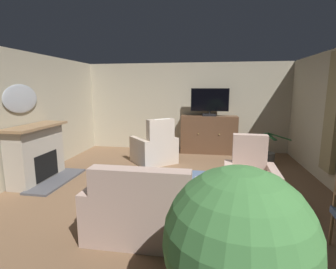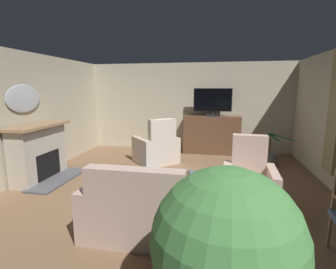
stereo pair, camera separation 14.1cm
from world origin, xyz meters
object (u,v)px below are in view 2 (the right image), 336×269
folded_newspaper (163,172)px  armchair_near_window (249,185)px  fireplace (40,154)px  television (213,101)px  tv_cabinet (212,136)px  armchair_in_far_corner (157,149)px  tv_remote (161,172)px  potted_plant_small_fern_corner (269,157)px  sofa_floral (142,211)px  cat (100,180)px  wall_mirror_oval (24,99)px  coffee_table (156,176)px  potted_plant_on_hearth_side (226,244)px

folded_newspaper → armchair_near_window: size_ratio=0.27×
fireplace → television: 4.48m
television → armchair_near_window: 3.46m
tv_cabinet → armchair_in_far_corner: (-1.33, -1.23, -0.16)m
tv_remote → potted_plant_small_fern_corner: potted_plant_small_fern_corner is taller
sofa_floral → potted_plant_small_fern_corner: 4.11m
fireplace → television: (3.38, 2.78, 0.95)m
armchair_near_window → cat: size_ratio=1.45×
fireplace → sofa_floral: (2.63, -1.58, -0.21)m
wall_mirror_oval → tv_cabinet: size_ratio=0.59×
potted_plant_small_fern_corner → armchair_in_far_corner: bearing=-173.7°
tv_cabinet → coffee_table: tv_cabinet is taller
armchair_in_far_corner → potted_plant_small_fern_corner: size_ratio=1.44×
tv_remote → cat: tv_remote is taller
television → potted_plant_on_hearth_side: size_ratio=0.80×
tv_remote → tv_cabinet: bearing=-179.6°
folded_newspaper → cat: (-1.30, 0.27, -0.34)m
coffee_table → folded_newspaper: size_ratio=3.69×
armchair_near_window → armchair_in_far_corner: bearing=134.7°
sofa_floral → armchair_in_far_corner: size_ratio=1.13×
wall_mirror_oval → folded_newspaper: (2.90, -0.40, -1.20)m
sofa_floral → armchair_near_window: (1.42, 1.17, 0.01)m
armchair_in_far_corner → cat: bearing=-112.4°
tv_remote → armchair_near_window: size_ratio=0.15×
tv_cabinet → tv_remote: tv_cabinet is taller
tv_remote → wall_mirror_oval: bearing=-85.1°
armchair_in_far_corner → potted_plant_small_fern_corner: armchair_in_far_corner is taller
wall_mirror_oval → folded_newspaper: 3.16m
tv_cabinet → sofa_floral: bearing=-99.6°
sofa_floral → potted_plant_on_hearth_side: size_ratio=1.11×
potted_plant_small_fern_corner → tv_cabinet: bearing=146.6°
folded_newspaper → wall_mirror_oval: bearing=-176.7°
fireplace → sofa_floral: 3.08m
coffee_table → armchair_near_window: (1.51, 0.03, -0.06)m
fireplace → potted_plant_small_fern_corner: bearing=21.7°
tv_cabinet → potted_plant_on_hearth_side: 5.56m
folded_newspaper → potted_plant_on_hearth_side: size_ratio=0.23×
potted_plant_on_hearth_side → cat: 3.50m
television → sofa_floral: television is taller
wall_mirror_oval → potted_plant_on_hearth_side: size_ratio=0.71×
tv_cabinet → sofa_floral: 4.48m
television → tv_remote: (-0.76, -3.21, -1.03)m
coffee_table → armchair_in_far_corner: bearing=103.3°
wall_mirror_oval → television: wall_mirror_oval is taller
coffee_table → armchair_in_far_corner: 2.10m
television → potted_plant_on_hearth_side: (0.23, -5.50, -0.75)m
fireplace → folded_newspaper: size_ratio=4.84×
television → tv_remote: television is taller
television → armchair_near_window: size_ratio=0.96×
folded_newspaper → potted_plant_small_fern_corner: potted_plant_small_fern_corner is taller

